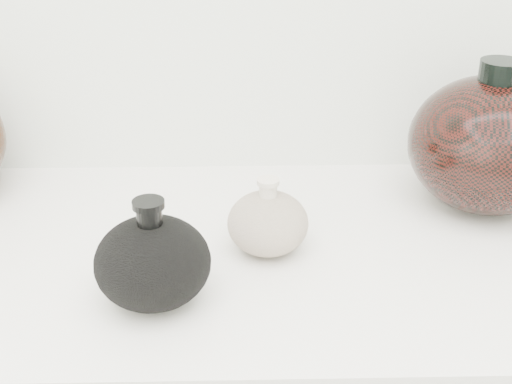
{
  "coord_description": "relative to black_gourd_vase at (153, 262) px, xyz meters",
  "views": [
    {
      "loc": [
        -0.01,
        0.16,
        1.37
      ],
      "look_at": [
        0.01,
        0.92,
        0.99
      ],
      "focal_mm": 50.0,
      "sensor_mm": 36.0,
      "label": 1
    }
  ],
  "objects": [
    {
      "name": "room",
      "position": [
        0.11,
        -0.56,
        0.35
      ],
      "size": [
        3.04,
        2.42,
        2.64
      ],
      "color": "slate",
      "rests_on": "ground"
    },
    {
      "name": "black_gourd_vase",
      "position": [
        0.0,
        0.0,
        0.0
      ],
      "size": [
        0.16,
        0.16,
        0.13
      ],
      "color": "black",
      "rests_on": "display_counter"
    },
    {
      "name": "cream_gourd_vase",
      "position": [
        0.13,
        0.11,
        -0.01
      ],
      "size": [
        0.13,
        0.13,
        0.1
      ],
      "color": "beige",
      "rests_on": "display_counter"
    },
    {
      "name": "right_round_pot",
      "position": [
        0.44,
        0.22,
        0.04
      ],
      "size": [
        0.24,
        0.24,
        0.21
      ],
      "color": "black",
      "rests_on": "display_counter"
    }
  ]
}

